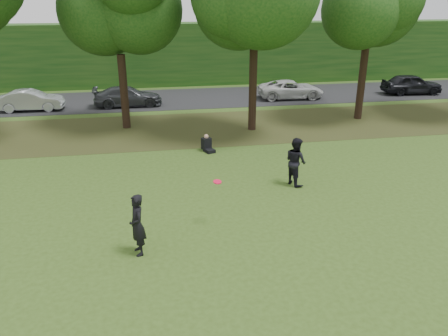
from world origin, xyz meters
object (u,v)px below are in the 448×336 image
object	(u,v)px
frisbee	(217,182)
seated_person	(207,145)
player_right	(296,161)
player_left	(137,225)

from	to	relation	value
frisbee	seated_person	xyz separation A→B (m)	(0.67, 7.32, -1.21)
player_right	seated_person	bearing A→B (deg)	13.60
player_left	frisbee	distance (m)	2.95
player_left	seated_person	size ratio (longest dim) A/B	2.25
player_left	player_right	xyz separation A→B (m)	(6.13, 4.09, 0.03)
frisbee	player_right	bearing A→B (deg)	37.41
player_left	seated_person	bearing A→B (deg)	145.22
frisbee	seated_person	size ratio (longest dim) A/B	0.46
seated_person	frisbee	bearing A→B (deg)	-117.20
player_right	frisbee	distance (m)	4.53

